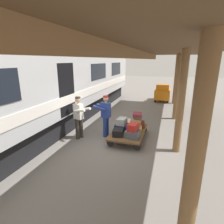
# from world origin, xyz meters

# --- Properties ---
(ground_plane) EXTENTS (60.00, 60.00, 0.00)m
(ground_plane) POSITION_xyz_m (0.00, 0.00, 0.00)
(ground_plane) COLOR slate
(platform_canopy) EXTENTS (3.20, 16.04, 3.56)m
(platform_canopy) POSITION_xyz_m (-1.95, 0.00, 3.29)
(platform_canopy) COLOR brown
(platform_canopy) RESTS_ON ground_plane
(train_car) EXTENTS (3.02, 19.42, 4.00)m
(train_car) POSITION_xyz_m (3.65, 0.00, 2.06)
(train_car) COLOR #B7BABF
(train_car) RESTS_ON ground_plane
(luggage_cart) EXTENTS (1.26, 2.13, 0.35)m
(luggage_cart) POSITION_xyz_m (-0.21, -0.51, 0.30)
(luggage_cart) COLOR brown
(luggage_cart) RESTS_ON ground_plane
(suitcase_black_hardshell) EXTENTS (0.43, 0.50, 0.25)m
(suitcase_black_hardshell) POSITION_xyz_m (0.07, 0.08, 0.47)
(suitcase_black_hardshell) COLOR black
(suitcase_black_hardshell) RESTS_ON luggage_cart
(suitcase_navy_fabric) EXTENTS (0.51, 0.52, 0.24)m
(suitcase_navy_fabric) POSITION_xyz_m (0.07, -0.51, 0.47)
(suitcase_navy_fabric) COLOR navy
(suitcase_navy_fabric) RESTS_ON luggage_cart
(suitcase_maroon_trunk) EXTENTS (0.53, 0.48, 0.21)m
(suitcase_maroon_trunk) POSITION_xyz_m (-0.48, -1.09, 0.45)
(suitcase_maroon_trunk) COLOR maroon
(suitcase_maroon_trunk) RESTS_ON luggage_cart
(suitcase_yellow_case) EXTENTS (0.41, 0.59, 0.20)m
(suitcase_yellow_case) POSITION_xyz_m (-0.48, -0.51, 0.44)
(suitcase_yellow_case) COLOR gold
(suitcase_yellow_case) RESTS_ON luggage_cart
(suitcase_slate_roller) EXTENTS (0.53, 0.50, 0.26)m
(suitcase_slate_roller) POSITION_xyz_m (-0.48, 0.08, 0.48)
(suitcase_slate_roller) COLOR #4C515B
(suitcase_slate_roller) RESTS_ON luggage_cart
(suitcase_cream_canvas) EXTENTS (0.51, 0.66, 0.21)m
(suitcase_cream_canvas) POSITION_xyz_m (0.07, -1.09, 0.45)
(suitcase_cream_canvas) COLOR beige
(suitcase_cream_canvas) RESTS_ON luggage_cart
(suitcase_olive_duffel) EXTENTS (0.34, 0.43, 0.24)m
(suitcase_olive_duffel) POSITION_xyz_m (-0.47, -1.08, 0.68)
(suitcase_olive_duffel) COLOR brown
(suitcase_olive_duffel) RESTS_ON suitcase_maroon_trunk
(suitcase_gray_aluminum) EXTENTS (0.36, 0.48, 0.26)m
(suitcase_gray_aluminum) POSITION_xyz_m (0.07, -0.48, 0.72)
(suitcase_gray_aluminum) COLOR #9EA0A5
(suitcase_gray_aluminum) RESTS_ON suitcase_navy_fabric
(suitcase_burgundy_valise) EXTENTS (0.42, 0.48, 0.15)m
(suitcase_burgundy_valise) POSITION_xyz_m (-0.44, -1.08, 0.87)
(suitcase_burgundy_valise) COLOR maroon
(suitcase_burgundy_valise) RESTS_ON suitcase_olive_duffel
(suitcase_brown_leather) EXTENTS (0.35, 0.47, 0.20)m
(suitcase_brown_leather) POSITION_xyz_m (-0.48, -0.53, 0.64)
(suitcase_brown_leather) COLOR brown
(suitcase_brown_leather) RESTS_ON suitcase_yellow_case
(suitcase_red_plastic) EXTENTS (0.38, 0.48, 0.26)m
(suitcase_red_plastic) POSITION_xyz_m (-0.48, 0.08, 0.74)
(suitcase_red_plastic) COLOR #AD231E
(suitcase_red_plastic) RESTS_ON suitcase_slate_roller
(porter_in_overalls) EXTENTS (0.68, 0.45, 1.70)m
(porter_in_overalls) POSITION_xyz_m (0.77, -0.51, 0.93)
(porter_in_overalls) COLOR navy
(porter_in_overalls) RESTS_ON ground_plane
(porter_by_door) EXTENTS (0.73, 0.56, 1.70)m
(porter_by_door) POSITION_xyz_m (1.69, 0.02, 0.93)
(porter_by_door) COLOR #332D28
(porter_by_door) RESTS_ON ground_plane
(baggage_tug) EXTENTS (1.10, 1.70, 1.30)m
(baggage_tug) POSITION_xyz_m (-1.14, -8.11, 0.63)
(baggage_tug) COLOR orange
(baggage_tug) RESTS_ON ground_plane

